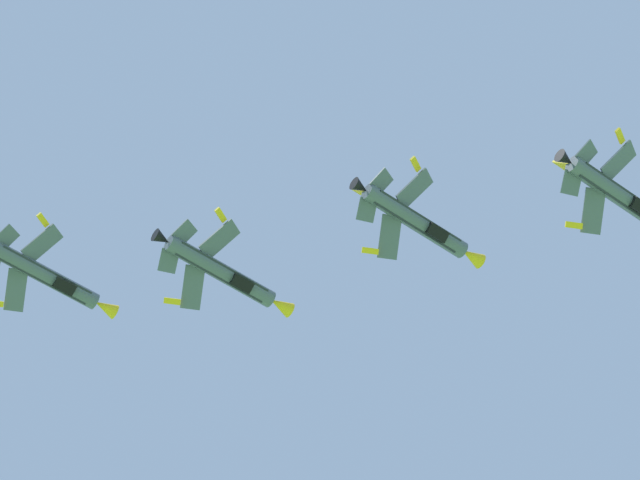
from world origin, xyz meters
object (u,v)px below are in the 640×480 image
at_px(fighter_jet_lead, 620,197).
at_px(fighter_jet_left_wing, 418,223).
at_px(fighter_jet_left_outer, 46,276).
at_px(fighter_jet_right_wing, 223,273).

bearing_deg(fighter_jet_lead, fighter_jet_left_wing, -141.51).
bearing_deg(fighter_jet_left_wing, fighter_jet_lead, 38.49).
xyz_separation_m(fighter_jet_lead, fighter_jet_left_wing, (-15.26, 11.53, 1.72)).
relative_size(fighter_jet_lead, fighter_jet_left_outer, 1.00).
xyz_separation_m(fighter_jet_lead, fighter_jet_left_outer, (-45.97, 32.78, 2.35)).
distance_m(fighter_jet_lead, fighter_jet_left_outer, 56.51).
bearing_deg(fighter_jet_right_wing, fighter_jet_left_outer, -138.60).
relative_size(fighter_jet_left_wing, fighter_jet_right_wing, 1.00).
height_order(fighter_jet_right_wing, fighter_jet_left_outer, fighter_jet_left_outer).
bearing_deg(fighter_jet_lead, fighter_jet_right_wing, -140.56).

